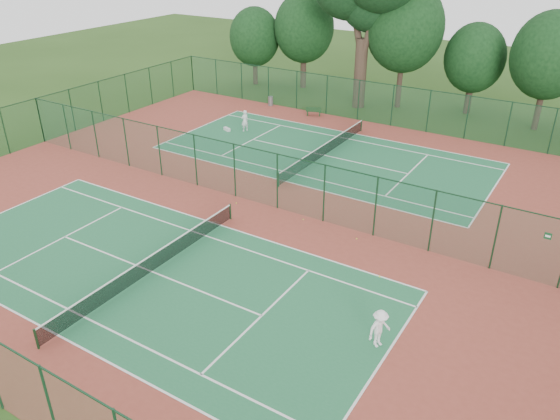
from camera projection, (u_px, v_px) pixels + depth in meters
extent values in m
plane|color=#274716|center=(256.00, 202.00, 33.29)|extent=(120.00, 120.00, 0.00)
cube|color=brown|center=(256.00, 202.00, 33.29)|extent=(40.00, 36.00, 0.01)
cube|color=#20683E|center=(152.00, 272.00, 26.50)|extent=(23.77, 10.97, 0.01)
cube|color=#20663E|center=(325.00, 155.00, 40.07)|extent=(23.77, 10.97, 0.01)
cube|color=#17462C|center=(375.00, 103.00, 46.05)|extent=(40.00, 0.02, 3.50)
cube|color=#133520|center=(377.00, 83.00, 45.27)|extent=(40.00, 0.05, 0.05)
cube|color=#174525|center=(40.00, 120.00, 41.87)|extent=(0.02, 36.00, 3.50)
cube|color=#13361C|center=(36.00, 98.00, 41.09)|extent=(0.05, 36.00, 0.05)
cube|color=#184930|center=(255.00, 176.00, 32.49)|extent=(40.00, 0.02, 3.50)
cube|color=#14371E|center=(255.00, 149.00, 31.70)|extent=(40.00, 0.05, 0.05)
cylinder|color=#14381B|center=(36.00, 339.00, 21.46)|extent=(0.10, 0.10, 0.97)
cylinder|color=#14381B|center=(230.00, 212.00, 31.11)|extent=(0.10, 0.10, 0.97)
cube|color=black|center=(151.00, 264.00, 26.28)|extent=(0.02, 12.80, 0.85)
cube|color=white|center=(150.00, 256.00, 26.08)|extent=(0.04, 12.80, 0.06)
cylinder|color=#13351D|center=(279.00, 180.00, 35.03)|extent=(0.10, 0.10, 0.97)
cylinder|color=#13351D|center=(361.00, 125.00, 44.67)|extent=(0.10, 0.10, 0.97)
cube|color=black|center=(325.00, 149.00, 39.85)|extent=(0.02, 12.80, 0.85)
cube|color=white|center=(325.00, 144.00, 39.65)|extent=(0.04, 12.80, 0.06)
imported|color=white|center=(380.00, 329.00, 21.45)|extent=(1.02, 1.25, 1.68)
imported|color=silver|center=(245.00, 121.00, 44.47)|extent=(0.63, 0.75, 1.76)
cylinder|color=slate|center=(271.00, 101.00, 51.18)|extent=(0.53, 0.53, 0.86)
cube|color=black|center=(308.00, 113.00, 48.53)|extent=(0.21, 0.36, 0.40)
cube|color=black|center=(320.00, 114.00, 48.40)|extent=(0.21, 0.36, 0.40)
cube|color=black|center=(314.00, 111.00, 48.36)|extent=(1.38, 0.89, 0.04)
cube|color=black|center=(314.00, 109.00, 48.11)|extent=(1.25, 0.59, 0.40)
cube|color=silver|center=(227.00, 129.00, 44.90)|extent=(0.75, 0.51, 0.26)
sphere|color=#D0E435|center=(357.00, 239.00, 29.26)|extent=(0.07, 0.07, 0.07)
sphere|color=#AECD2F|center=(303.00, 219.00, 31.21)|extent=(0.07, 0.07, 0.07)
sphere|color=#D1E234|center=(236.00, 203.00, 33.06)|extent=(0.07, 0.07, 0.07)
cylinder|color=#36261D|center=(360.00, 73.00, 49.65)|extent=(1.14, 1.14, 6.19)
cylinder|color=#36261D|center=(356.00, 19.00, 48.19)|extent=(2.10, 0.62, 6.16)
cylinder|color=#36261D|center=(373.00, 17.00, 46.78)|extent=(1.96, 0.58, 6.68)
sphere|color=black|center=(371.00, 0.00, 47.33)|extent=(5.37, 5.37, 5.37)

